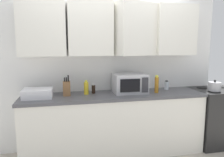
% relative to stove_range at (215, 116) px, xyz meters
% --- Properties ---
extents(wall_back_with_cabinets, '(3.49, 0.52, 2.60)m').
position_rel_stove_range_xyz_m(wall_back_with_cabinets, '(-1.69, 0.25, 1.13)').
color(wall_back_with_cabinets, white).
rests_on(wall_back_with_cabinets, ground_plane).
extents(counter_run, '(2.62, 0.63, 0.90)m').
position_rel_stove_range_xyz_m(counter_run, '(-1.69, 0.02, -0.00)').
color(counter_run, white).
rests_on(counter_run, ground_plane).
extents(stove_range, '(0.76, 0.64, 0.91)m').
position_rel_stove_range_xyz_m(stove_range, '(0.00, 0.00, 0.00)').
color(stove_range, black).
rests_on(stove_range, ground_plane).
extents(kettle, '(0.19, 0.19, 0.17)m').
position_rel_stove_range_xyz_m(kettle, '(-0.17, -0.14, 0.53)').
color(kettle, '#B2B2B7').
rests_on(kettle, stove_range).
extents(microwave, '(0.48, 0.37, 0.28)m').
position_rel_stove_range_xyz_m(microwave, '(-1.45, 0.07, 0.59)').
color(microwave, '#B7B7BC').
rests_on(microwave, counter_run).
extents(dish_rack, '(0.38, 0.30, 0.12)m').
position_rel_stove_range_xyz_m(dish_rack, '(-2.75, 0.02, 0.51)').
color(dish_rack, silver).
rests_on(dish_rack, counter_run).
extents(knife_block, '(0.10, 0.12, 0.29)m').
position_rel_stove_range_xyz_m(knife_block, '(-2.37, 0.07, 0.55)').
color(knife_block, brown).
rests_on(knife_block, counter_run).
extents(bottle_yellow_mustard, '(0.07, 0.07, 0.20)m').
position_rel_stove_range_xyz_m(bottle_yellow_mustard, '(-2.09, 0.09, 0.54)').
color(bottle_yellow_mustard, gold).
rests_on(bottle_yellow_mustard, counter_run).
extents(bottle_soy_dark, '(0.05, 0.05, 0.14)m').
position_rel_stove_range_xyz_m(bottle_soy_dark, '(-1.98, 0.13, 0.51)').
color(bottle_soy_dark, black).
rests_on(bottle_soy_dark, counter_run).
extents(bottle_amber_vinegar, '(0.06, 0.06, 0.26)m').
position_rel_stove_range_xyz_m(bottle_amber_vinegar, '(-1.06, -0.03, 0.57)').
color(bottle_amber_vinegar, '#AD701E').
rests_on(bottle_amber_vinegar, counter_run).
extents(bottle_clear_tall, '(0.07, 0.07, 0.14)m').
position_rel_stove_range_xyz_m(bottle_clear_tall, '(-0.81, 0.16, 0.52)').
color(bottle_clear_tall, silver).
rests_on(bottle_clear_tall, counter_run).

